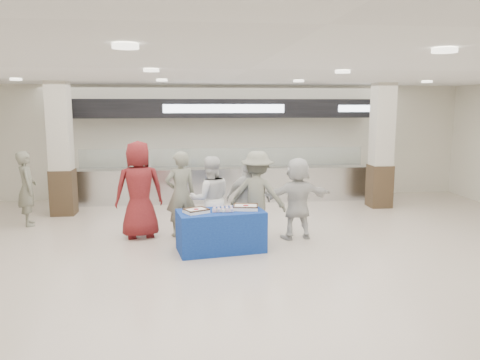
{
  "coord_description": "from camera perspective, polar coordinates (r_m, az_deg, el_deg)",
  "views": [
    {
      "loc": [
        -0.96,
        -7.37,
        2.66
      ],
      "look_at": [
        0.04,
        1.6,
        1.2
      ],
      "focal_mm": 35.0,
      "sensor_mm": 36.0,
      "label": 1
    }
  ],
  "objects": [
    {
      "name": "chef_short",
      "position": [
        9.43,
        0.98,
        -2.38
      ],
      "size": [
        0.97,
        0.69,
        1.53
      ],
      "primitive_type": "imported",
      "rotation": [
        0.0,
        0.0,
        2.75
      ],
      "color": "white",
      "rests_on": "ground"
    },
    {
      "name": "civilian_white",
      "position": [
        9.35,
        6.98,
        -2.22
      ],
      "size": [
        1.57,
        0.7,
        1.64
      ],
      "primitive_type": "imported",
      "rotation": [
        0.0,
        0.0,
        3.29
      ],
      "color": "silver",
      "rests_on": "ground"
    },
    {
      "name": "cupcake_tray",
      "position": [
        8.51,
        -2.1,
        -3.56
      ],
      "size": [
        0.4,
        0.3,
        0.06
      ],
      "color": "#B9B9BE",
      "rests_on": "display_table"
    },
    {
      "name": "sheet_cake_right",
      "position": [
        8.61,
        0.7,
        -3.29
      ],
      "size": [
        0.49,
        0.41,
        0.09
      ],
      "color": "white",
      "rests_on": "display_table"
    },
    {
      "name": "soldier_a",
      "position": [
        9.54,
        -7.26,
        -1.7
      ],
      "size": [
        0.73,
        0.59,
        1.74
      ],
      "primitive_type": "imported",
      "rotation": [
        0.0,
        0.0,
        3.45
      ],
      "color": "slate",
      "rests_on": "ground"
    },
    {
      "name": "ground",
      "position": [
        7.9,
        1.04,
        -10.48
      ],
      "size": [
        14.0,
        14.0,
        0.0
      ],
      "primitive_type": "plane",
      "color": "beige",
      "rests_on": "ground"
    },
    {
      "name": "soldier_bg",
      "position": [
        11.31,
        -24.54,
        -0.95
      ],
      "size": [
        0.59,
        0.71,
        1.66
      ],
      "primitive_type": "imported",
      "rotation": [
        0.0,
        0.0,
        1.95
      ],
      "color": "slate",
      "rests_on": "ground"
    },
    {
      "name": "soldier_b",
      "position": [
        9.28,
        2.11,
        -1.86
      ],
      "size": [
        1.29,
        1.0,
        1.76
      ],
      "primitive_type": "imported",
      "rotation": [
        0.0,
        0.0,
        2.8
      ],
      "color": "slate",
      "rests_on": "ground"
    },
    {
      "name": "column_right",
      "position": [
        12.64,
        16.83,
        3.68
      ],
      "size": [
        0.55,
        0.55,
        3.2
      ],
      "color": "#372819",
      "rests_on": "ground"
    },
    {
      "name": "sheet_cake_left",
      "position": [
        8.38,
        -5.37,
        -3.71
      ],
      "size": [
        0.49,
        0.45,
        0.09
      ],
      "color": "white",
      "rests_on": "display_table"
    },
    {
      "name": "chef_tall",
      "position": [
        9.11,
        -3.63,
        -2.34
      ],
      "size": [
        0.88,
        0.72,
        1.68
      ],
      "primitive_type": "imported",
      "rotation": [
        0.0,
        0.0,
        3.25
      ],
      "color": "white",
      "rests_on": "ground"
    },
    {
      "name": "civilian_maroon",
      "position": [
        9.54,
        -12.19,
        -1.16
      ],
      "size": [
        1.07,
        0.81,
        1.96
      ],
      "primitive_type": "imported",
      "rotation": [
        0.0,
        0.0,
        3.35
      ],
      "color": "maroon",
      "rests_on": "ground"
    },
    {
      "name": "serving_line",
      "position": [
        12.9,
        -2.0,
        2.51
      ],
      "size": [
        8.7,
        0.85,
        2.8
      ],
      "color": "silver",
      "rests_on": "ground"
    },
    {
      "name": "display_table",
      "position": [
        8.6,
        -2.36,
        -6.21
      ],
      "size": [
        1.66,
        1.02,
        0.75
      ],
      "primitive_type": "cube",
      "rotation": [
        0.0,
        0.0,
        0.16
      ],
      "color": "navy",
      "rests_on": "ground"
    },
    {
      "name": "column_left",
      "position": [
        12.02,
        -20.98,
        3.2
      ],
      "size": [
        0.55,
        0.55,
        3.2
      ],
      "color": "#372819",
      "rests_on": "ground"
    }
  ]
}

